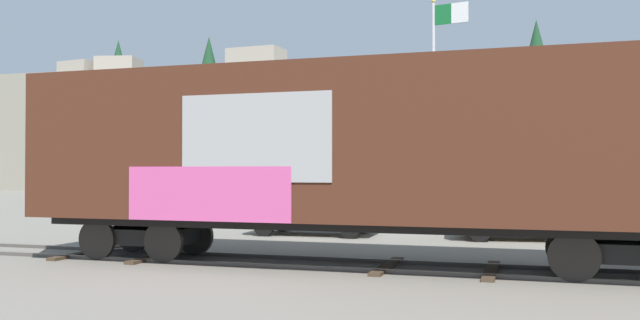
{
  "coord_description": "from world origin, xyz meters",
  "views": [
    {
      "loc": [
        3.17,
        -13.6,
        2.0
      ],
      "look_at": [
        -1.11,
        2.31,
        2.29
      ],
      "focal_mm": 37.01,
      "sensor_mm": 36.0,
      "label": 1
    }
  ],
  "objects": [
    {
      "name": "track",
      "position": [
        0.04,
        0.01,
        0.04
      ],
      "size": [
        60.01,
        4.04,
        0.08
      ],
      "color": "#4C4742",
      "rests_on": "ground_plane"
    },
    {
      "name": "parked_car_white",
      "position": [
        -2.45,
        6.51,
        0.87
      ],
      "size": [
        4.02,
        2.02,
        1.74
      ],
      "color": "silver",
      "rests_on": "ground_plane"
    },
    {
      "name": "hillside",
      "position": [
        -0.09,
        63.18,
        6.25
      ],
      "size": [
        159.99,
        35.28,
        17.33
      ],
      "color": "gray",
      "rests_on": "ground_plane"
    },
    {
      "name": "ground_plane",
      "position": [
        0.0,
        0.0,
        0.0
      ],
      "size": [
        260.0,
        260.0,
        0.0
      ],
      "primitive_type": "plane",
      "color": "slate"
    },
    {
      "name": "parked_car_tan",
      "position": [
        4.09,
        6.66,
        0.8
      ],
      "size": [
        4.48,
        2.26,
        1.57
      ],
      "color": "#9E8966",
      "rests_on": "ground_plane"
    },
    {
      "name": "flagpole",
      "position": [
        1.12,
        11.12,
        5.3
      ],
      "size": [
        1.39,
        0.42,
        8.47
      ],
      "color": "silver",
      "rests_on": "ground_plane"
    },
    {
      "name": "freight_car",
      "position": [
        0.34,
        -0.0,
        2.5
      ],
      "size": [
        14.53,
        3.64,
        4.41
      ],
      "color": "#472316",
      "rests_on": "ground_plane"
    }
  ]
}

